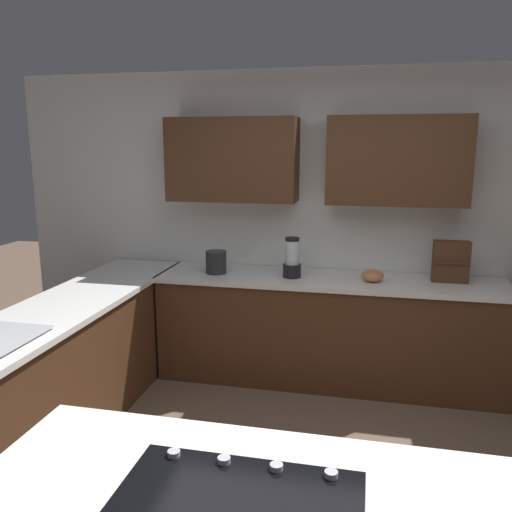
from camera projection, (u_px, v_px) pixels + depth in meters
wall_back at (337, 208)px, 4.46m from camera, size 6.00×0.44×2.60m
lower_cabinets_back at (327, 332)px, 4.37m from camera, size 2.80×0.60×0.86m
countertop_back at (329, 280)px, 4.28m from camera, size 2.84×0.64×0.04m
lower_cabinets_side at (64, 371)px, 3.61m from camera, size 0.60×2.90×0.86m
countertop_side at (59, 309)px, 3.52m from camera, size 0.64×2.94×0.04m
blender at (292, 260)px, 4.27m from camera, size 0.15×0.15×0.33m
mixing_bowl at (372, 275)px, 4.15m from camera, size 0.18×0.18×0.10m
spice_rack at (451, 262)px, 4.11m from camera, size 0.28×0.11×0.33m
kettle at (216, 262)px, 4.42m from camera, size 0.18×0.18×0.19m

